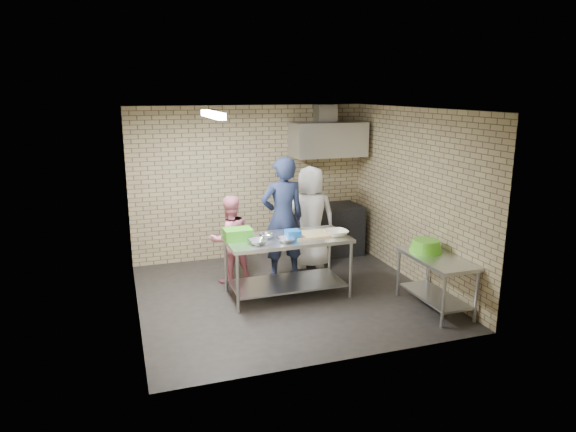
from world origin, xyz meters
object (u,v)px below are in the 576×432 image
object	(u,v)px
stove	(327,230)
man_navy	(283,218)
green_crate	(238,234)
woman_pink	(230,239)
bottle_green	(347,142)
blue_tub	(293,234)
woman_white	(310,217)
green_basin	(426,246)
prep_table	(287,266)
bottle_red	(326,142)
side_counter	(435,283)

from	to	relation	value
stove	man_navy	size ratio (longest dim) A/B	0.61
green_crate	woman_pink	bearing A→B (deg)	87.90
bottle_green	blue_tub	bearing A→B (deg)	-131.07
man_navy	woman_white	world-z (taller)	man_navy
blue_tub	green_basin	xyz separation A→B (m)	(1.70, -0.76, -0.11)
prep_table	green_crate	world-z (taller)	green_crate
green_crate	bottle_red	distance (m)	2.92
side_counter	woman_pink	size ratio (longest dim) A/B	0.87
green_basin	woman_white	xyz separation A→B (m)	(-0.99, 1.94, 0.03)
side_counter	woman_pink	xyz separation A→B (m)	(-2.45, 1.93, 0.31)
bottle_green	green_basin	bearing A→B (deg)	-90.42
green_crate	blue_tub	bearing A→B (deg)	-16.35
bottle_green	woman_pink	bearing A→B (deg)	-156.68
green_crate	man_navy	distance (m)	1.05
prep_table	blue_tub	world-z (taller)	blue_tub
prep_table	bottle_red	bearing A→B (deg)	53.81
side_counter	woman_pink	distance (m)	3.14
bottle_red	woman_white	world-z (taller)	bottle_red
stove	bottle_green	distance (m)	1.65
bottle_green	woman_white	world-z (taller)	bottle_green
man_navy	side_counter	bearing A→B (deg)	128.89
man_navy	blue_tub	bearing A→B (deg)	79.61
bottle_green	woman_white	bearing A→B (deg)	-141.32
prep_table	woman_pink	world-z (taller)	woman_pink
blue_tub	stove	bearing A→B (deg)	53.76
man_navy	stove	bearing A→B (deg)	-144.02
side_counter	bottle_red	distance (m)	3.44
green_basin	woman_pink	distance (m)	2.96
stove	green_crate	bearing A→B (deg)	-143.12
bottle_red	bottle_green	bearing A→B (deg)	0.00
prep_table	green_crate	bearing A→B (deg)	170.27
prep_table	woman_pink	size ratio (longest dim) A/B	1.28
woman_pink	woman_white	distance (m)	1.48
blue_tub	man_navy	world-z (taller)	man_navy
stove	bottle_red	world-z (taller)	bottle_red
prep_table	woman_pink	xyz separation A→B (m)	(-0.67, 0.82, 0.25)
prep_table	bottle_red	xyz separation A→B (m)	(1.37, 1.88, 1.59)
green_basin	stove	bearing A→B (deg)	99.76
blue_tub	bottle_red	world-z (taller)	bottle_red
bottle_red	man_navy	world-z (taller)	bottle_red
prep_table	green_basin	size ratio (longest dim) A/B	3.84
green_basin	bottle_red	size ratio (longest dim) A/B	2.56
woman_pink	prep_table	bearing A→B (deg)	118.43
green_basin	woman_white	world-z (taller)	woman_white
side_counter	stove	bearing A→B (deg)	99.29
bottle_red	woman_pink	world-z (taller)	bottle_red
green_basin	woman_pink	xyz separation A→B (m)	(-2.43, 1.68, -0.15)
prep_table	bottle_green	xyz separation A→B (m)	(1.77, 1.88, 1.57)
prep_table	green_crate	size ratio (longest dim) A/B	4.50
side_counter	stove	size ratio (longest dim) A/B	1.00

